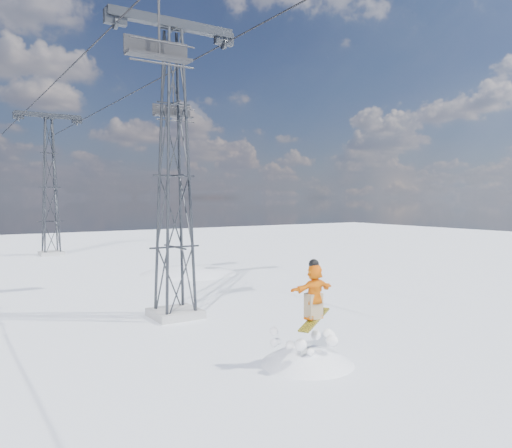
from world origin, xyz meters
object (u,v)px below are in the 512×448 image
object	(u,v)px
lift_tower_near	(174,177)
lift_tower_far	(50,188)
snowboarder_jump	(307,421)
lift_chair_near	(158,50)

from	to	relation	value
lift_tower_near	lift_tower_far	size ratio (longest dim) A/B	1.00
lift_tower_near	snowboarder_jump	distance (m)	10.07
snowboarder_jump	lift_tower_near	bearing A→B (deg)	97.42
lift_tower_far	lift_chair_near	bearing A→B (deg)	-94.33
lift_tower_near	lift_chair_near	size ratio (longest dim) A/B	4.74
lift_tower_near	snowboarder_jump	xyz separation A→B (m)	(0.92, -7.08, -7.11)
lift_tower_near	lift_chair_near	bearing A→B (deg)	-118.58
lift_tower_far	lift_chair_near	distance (m)	29.33
lift_tower_near	snowboarder_jump	size ratio (longest dim) A/B	1.65
lift_tower_near	snowboarder_jump	world-z (taller)	lift_tower_near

